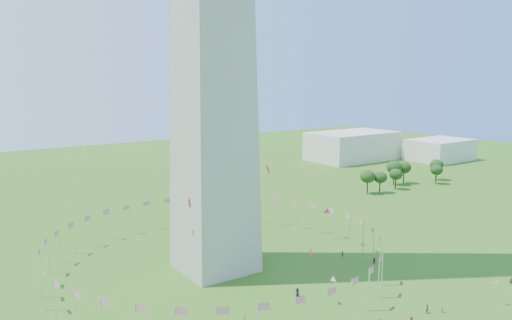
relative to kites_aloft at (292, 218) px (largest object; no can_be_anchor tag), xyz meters
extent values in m
cylinder|color=silver|center=(36.89, 25.90, -13.90)|extent=(0.24, 0.24, 9.00)
cylinder|color=silver|center=(36.28, 32.85, -13.90)|extent=(0.24, 0.24, 9.00)
cylinder|color=silver|center=(34.47, 39.58, -13.90)|extent=(0.24, 0.24, 9.00)
cylinder|color=silver|center=(31.53, 45.90, -13.90)|extent=(0.24, 0.24, 9.00)
cylinder|color=silver|center=(27.53, 51.61, -13.90)|extent=(0.24, 0.24, 9.00)
cylinder|color=silver|center=(22.60, 56.55, -13.90)|extent=(0.24, 0.24, 9.00)
cylinder|color=silver|center=(16.89, 60.54, -13.90)|extent=(0.24, 0.24, 9.00)
cylinder|color=silver|center=(10.57, 63.49, -13.90)|extent=(0.24, 0.24, 9.00)
cylinder|color=silver|center=(3.83, 65.30, -13.90)|extent=(0.24, 0.24, 9.00)
cylinder|color=silver|center=(-3.11, 65.90, -13.90)|extent=(0.24, 0.24, 9.00)
cylinder|color=silver|center=(-10.06, 65.30, -13.90)|extent=(0.24, 0.24, 9.00)
cylinder|color=silver|center=(-16.80, 63.49, -13.90)|extent=(0.24, 0.24, 9.00)
cylinder|color=silver|center=(-23.11, 60.54, -13.90)|extent=(0.24, 0.24, 9.00)
cylinder|color=silver|center=(-28.83, 56.55, -13.90)|extent=(0.24, 0.24, 9.00)
cylinder|color=silver|center=(-33.76, 51.61, -13.90)|extent=(0.24, 0.24, 9.00)
cylinder|color=silver|center=(-37.76, 45.90, -13.90)|extent=(0.24, 0.24, 9.00)
cylinder|color=silver|center=(-40.70, 39.58, -13.90)|extent=(0.24, 0.24, 9.00)
cylinder|color=silver|center=(-42.51, 32.85, -13.90)|extent=(0.24, 0.24, 9.00)
cylinder|color=silver|center=(-43.11, 25.90, -13.90)|extent=(0.24, 0.24, 9.00)
cylinder|color=silver|center=(-42.51, 18.96, -13.90)|extent=(0.24, 0.24, 9.00)
cylinder|color=silver|center=(-40.70, 12.22, -13.90)|extent=(0.24, 0.24, 9.00)
cylinder|color=silver|center=(-3.11, -14.10, -13.90)|extent=(0.24, 0.24, 9.00)
cylinder|color=silver|center=(3.83, -13.49, -13.90)|extent=(0.24, 0.24, 9.00)
cylinder|color=silver|center=(10.57, -11.68, -13.90)|extent=(0.24, 0.24, 9.00)
cylinder|color=silver|center=(16.89, -8.74, -13.90)|extent=(0.24, 0.24, 9.00)
cylinder|color=silver|center=(22.60, -4.74, -13.90)|extent=(0.24, 0.24, 9.00)
cylinder|color=silver|center=(27.53, 0.19, -13.90)|extent=(0.24, 0.24, 9.00)
cylinder|color=silver|center=(31.53, 5.90, -13.90)|extent=(0.24, 0.24, 9.00)
cylinder|color=silver|center=(34.47, 12.22, -13.90)|extent=(0.24, 0.24, 9.00)
cylinder|color=silver|center=(36.28, 18.96, -13.90)|extent=(0.24, 0.24, 9.00)
cube|color=beige|center=(146.89, 125.90, -10.40)|extent=(50.00, 30.00, 16.00)
cube|color=beige|center=(186.89, 95.90, -12.40)|extent=(35.00, 25.00, 12.00)
imported|color=black|center=(3.21, 1.75, -17.44)|extent=(1.06, 1.13, 1.91)
imported|color=#292929|center=(19.54, -19.18, -17.41)|extent=(0.85, 0.73, 1.97)
imported|color=#5B1420|center=(28.49, 13.72, -17.60)|extent=(0.66, 0.52, 1.60)
imported|color=#551318|center=(31.66, 5.58, -17.64)|extent=(1.17, 1.53, 1.52)
imported|color=#74665D|center=(22.29, -20.70, -17.67)|extent=(0.44, 0.59, 1.45)
imported|color=#262626|center=(47.35, -21.24, -17.57)|extent=(0.71, 0.71, 1.67)
plane|color=#CC2699|center=(18.66, 9.63, -3.60)|extent=(1.67, 1.63, 2.04)
plane|color=red|center=(-26.92, -7.47, 8.65)|extent=(0.65, 1.69, 1.80)
plane|color=yellow|center=(-31.71, 31.73, 13.28)|extent=(0.26, 1.80, 1.78)
plane|color=#CC2699|center=(-19.77, 5.27, -0.92)|extent=(0.91, 0.95, 1.28)
plane|color=red|center=(-5.11, 1.36, 10.46)|extent=(1.50, 1.48, 1.87)
plane|color=white|center=(34.11, -24.87, -13.40)|extent=(1.88, 1.26, 1.52)
plane|color=green|center=(41.97, 18.07, 13.62)|extent=(0.88, 1.02, 1.29)
plane|color=white|center=(7.51, -4.66, -13.40)|extent=(0.87, 1.17, 1.42)
plane|color=red|center=(3.11, -2.55, -7.27)|extent=(1.96, 0.78, 1.87)
ellipsoid|color=#244918|center=(88.46, 60.43, -13.58)|extent=(6.16, 6.16, 9.63)
ellipsoid|color=#244918|center=(93.94, 58.65, -14.03)|extent=(5.59, 5.59, 8.74)
ellipsoid|color=#244918|center=(104.53, 59.37, -14.05)|extent=(5.56, 5.56, 8.69)
ellipsoid|color=#244918|center=(111.03, 65.71, -13.10)|extent=(6.79, 6.79, 10.60)
ellipsoid|color=#244918|center=(117.18, 65.31, -13.56)|extent=(6.19, 6.19, 9.68)
ellipsoid|color=#244918|center=(128.10, 56.25, -14.11)|extent=(5.49, 5.49, 8.58)
ellipsoid|color=#244918|center=(135.62, 61.63, -13.65)|extent=(6.08, 6.08, 9.49)
camera|label=1|loc=(-62.15, -76.37, 28.12)|focal=35.00mm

